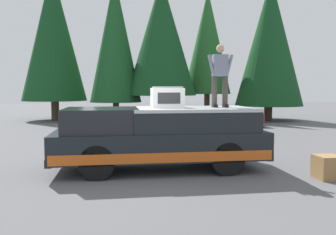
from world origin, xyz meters
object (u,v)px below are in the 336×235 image
object	(u,v)px
pickup_truck	(160,137)
compressor_unit	(167,97)
parked_car_maroon	(225,116)
person_on_truck_bed	(220,74)
parked_car_silver	(132,117)
wooden_crate	(328,167)

from	to	relation	value
pickup_truck	compressor_unit	xyz separation A→B (m)	(0.07, -0.21, 1.05)
compressor_unit	parked_car_maroon	distance (m)	11.23
person_on_truck_bed	parked_car_maroon	distance (m)	10.79
parked_car_silver	wooden_crate	bearing A→B (deg)	-160.45
pickup_truck	person_on_truck_bed	world-z (taller)	person_on_truck_bed
pickup_truck	wooden_crate	distance (m)	4.20
pickup_truck	wooden_crate	world-z (taller)	pickup_truck
compressor_unit	wooden_crate	bearing A→B (deg)	-113.87
person_on_truck_bed	wooden_crate	xyz separation A→B (m)	(-1.62, -2.20, -2.27)
compressor_unit	wooden_crate	size ratio (longest dim) A/B	1.50
parked_car_maroon	wooden_crate	xyz separation A→B (m)	(-11.68, 1.16, -0.30)
compressor_unit	parked_car_maroon	size ratio (longest dim) A/B	0.20
compressor_unit	wooden_crate	xyz separation A→B (m)	(-1.61, -3.65, -1.65)
pickup_truck	parked_car_maroon	distance (m)	11.32
person_on_truck_bed	parked_car_maroon	world-z (taller)	person_on_truck_bed
pickup_truck	person_on_truck_bed	size ratio (longest dim) A/B	3.28
pickup_truck	parked_car_silver	size ratio (longest dim) A/B	1.35
wooden_crate	person_on_truck_bed	bearing A→B (deg)	53.73
person_on_truck_bed	parked_car_silver	distance (m)	10.53
parked_car_maroon	wooden_crate	size ratio (longest dim) A/B	7.32
wooden_crate	parked_car_silver	bearing A→B (deg)	19.55
person_on_truck_bed	parked_car_maroon	xyz separation A→B (m)	(10.06, -3.37, -1.97)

